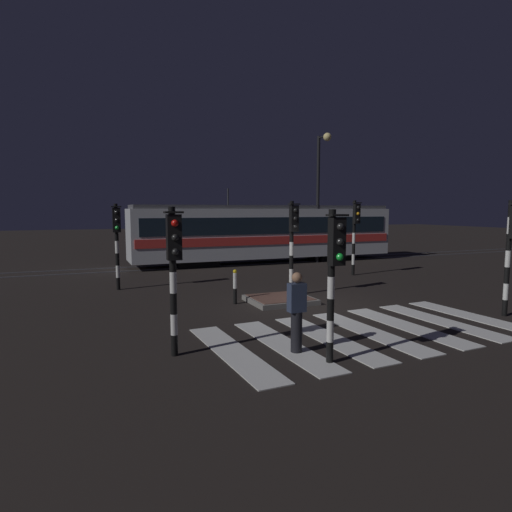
# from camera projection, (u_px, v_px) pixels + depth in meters

# --- Properties ---
(ground_plane) EXTENTS (120.00, 120.00, 0.00)m
(ground_plane) POSITION_uv_depth(u_px,v_px,m) (307.00, 306.00, 13.45)
(ground_plane) COLOR black
(rail_near) EXTENTS (80.00, 0.12, 0.03)m
(rail_near) POSITION_uv_depth(u_px,v_px,m) (214.00, 267.00, 22.74)
(rail_near) COLOR #59595E
(rail_near) RESTS_ON ground
(rail_far) EXTENTS (80.00, 0.12, 0.03)m
(rail_far) POSITION_uv_depth(u_px,v_px,m) (206.00, 263.00, 24.06)
(rail_far) COLOR #59595E
(rail_far) RESTS_ON ground
(crosswalk_zebra) EXTENTS (8.11, 4.39, 0.02)m
(crosswalk_zebra) POSITION_uv_depth(u_px,v_px,m) (369.00, 332.00, 10.59)
(crosswalk_zebra) COLOR silver
(crosswalk_zebra) RESTS_ON ground
(traffic_island) EXTENTS (2.00, 1.79, 0.18)m
(traffic_island) POSITION_uv_depth(u_px,v_px,m) (280.00, 300.00, 14.00)
(traffic_island) COLOR slate
(traffic_island) RESTS_ON ground
(traffic_light_kerb_mid_left) EXTENTS (0.36, 0.42, 3.00)m
(traffic_light_kerb_mid_left) POSITION_uv_depth(u_px,v_px,m) (334.00, 264.00, 8.16)
(traffic_light_kerb_mid_left) COLOR black
(traffic_light_kerb_mid_left) RESTS_ON ground
(traffic_light_corner_far_left) EXTENTS (0.36, 0.42, 3.22)m
(traffic_light_corner_far_left) POSITION_uv_depth(u_px,v_px,m) (117.00, 233.00, 15.92)
(traffic_light_corner_far_left) COLOR black
(traffic_light_corner_far_left) RESTS_ON ground
(traffic_light_corner_near_right) EXTENTS (0.36, 0.42, 3.26)m
(traffic_light_corner_near_right) POSITION_uv_depth(u_px,v_px,m) (512.00, 240.00, 11.90)
(traffic_light_corner_near_right) COLOR black
(traffic_light_corner_near_right) RESTS_ON ground
(traffic_light_corner_near_left) EXTENTS (0.36, 0.42, 3.06)m
(traffic_light_corner_near_left) POSITION_uv_depth(u_px,v_px,m) (174.00, 259.00, 8.59)
(traffic_light_corner_near_left) COLOR black
(traffic_light_corner_near_left) RESTS_ON ground
(traffic_light_median_centre) EXTENTS (0.36, 0.42, 3.30)m
(traffic_light_median_centre) POSITION_uv_depth(u_px,v_px,m) (293.00, 234.00, 14.81)
(traffic_light_median_centre) COLOR black
(traffic_light_median_centre) RESTS_ON ground
(traffic_light_corner_far_right) EXTENTS (0.36, 0.42, 3.42)m
(traffic_light_corner_far_right) POSITION_uv_depth(u_px,v_px,m) (355.00, 226.00, 19.52)
(traffic_light_corner_far_right) COLOR black
(traffic_light_corner_far_right) RESTS_ON ground
(street_lamp_trackside_right) EXTENTS (0.44, 1.21, 7.12)m
(street_lamp_trackside_right) POSITION_uv_depth(u_px,v_px,m) (320.00, 182.00, 23.99)
(street_lamp_trackside_right) COLOR black
(street_lamp_trackside_right) RESTS_ON ground
(tram) EXTENTS (15.33, 2.58, 4.15)m
(tram) POSITION_uv_depth(u_px,v_px,m) (266.00, 232.00, 24.48)
(tram) COLOR silver
(tram) RESTS_ON ground
(pedestrian_waiting_at_kerb) EXTENTS (0.36, 0.24, 1.71)m
(pedestrian_waiting_at_kerb) POSITION_uv_depth(u_px,v_px,m) (297.00, 312.00, 8.97)
(pedestrian_waiting_at_kerb) COLOR black
(pedestrian_waiting_at_kerb) RESTS_ON ground
(bollard_island_edge) EXTENTS (0.12, 0.12, 1.11)m
(bollard_island_edge) POSITION_uv_depth(u_px,v_px,m) (235.00, 287.00, 13.71)
(bollard_island_edge) COLOR black
(bollard_island_edge) RESTS_ON ground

